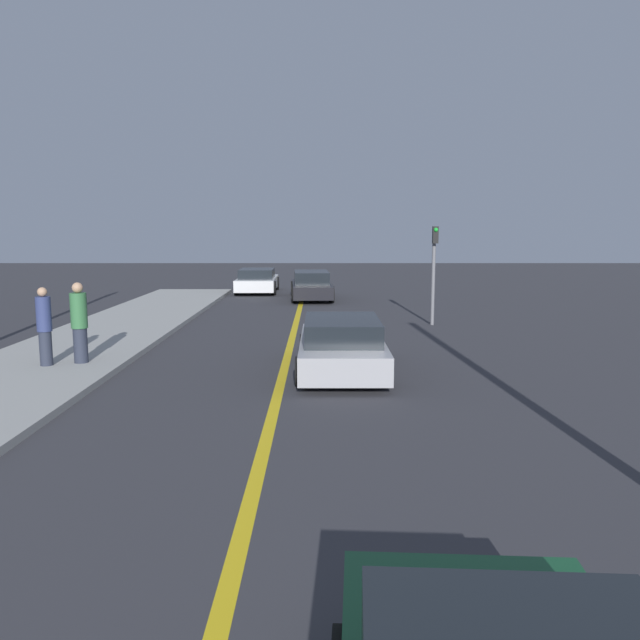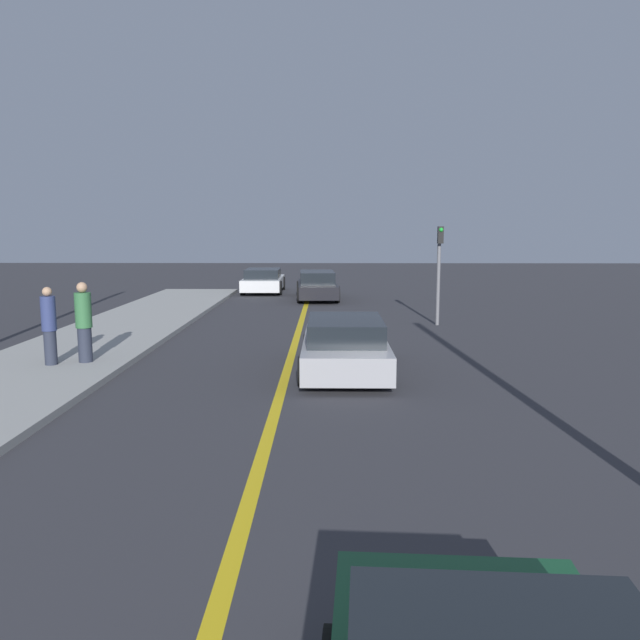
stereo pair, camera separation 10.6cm
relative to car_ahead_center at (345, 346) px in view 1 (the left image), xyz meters
name	(u,v)px [view 1 (the left image)]	position (x,y,z in m)	size (l,w,h in m)	color
road_center_line	(293,347)	(-1.31, 2.98, -0.59)	(0.20, 60.00, 0.01)	gold
sidewalk_left	(68,355)	(-6.82, 1.43, -0.52)	(3.65, 32.90, 0.14)	#9E9E99
car_ahead_center	(345,346)	(0.00, 0.00, 0.00)	(1.98, 4.39, 1.23)	#9E9EA3
car_far_distant	(314,286)	(-0.88, 14.55, 0.03)	(2.04, 4.77, 1.29)	black
car_parked_left_lot	(260,281)	(-3.65, 17.67, 0.00)	(2.06, 4.46, 1.20)	silver
pedestrian_near_curb	(48,326)	(-6.63, 0.00, 0.44)	(0.32, 0.32, 1.76)	#282D3D
pedestrian_mid_group	(83,322)	(-5.97, 0.30, 0.47)	(0.37, 0.37, 1.84)	#282D3D
traffic_light	(437,264)	(3.27, 6.86, 1.46)	(0.18, 0.40, 3.26)	slate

